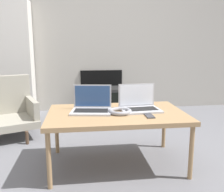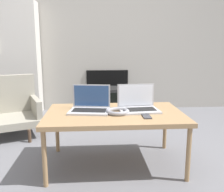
% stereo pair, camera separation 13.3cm
% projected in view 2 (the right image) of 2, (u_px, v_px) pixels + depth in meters
% --- Properties ---
extents(ground_plane, '(14.00, 14.00, 0.00)m').
position_uv_depth(ground_plane, '(116.00, 171.00, 2.08)').
color(ground_plane, slate).
extents(wall_back, '(7.00, 0.08, 2.60)m').
position_uv_depth(wall_back, '(104.00, 29.00, 3.93)').
color(wall_back, '#ADA89E').
rests_on(wall_back, ground_plane).
extents(table, '(1.15, 0.72, 0.47)m').
position_uv_depth(table, '(115.00, 116.00, 2.11)').
color(table, '#9E7A51').
rests_on(table, ground_plane).
extents(laptop_left, '(0.37, 0.30, 0.22)m').
position_uv_depth(laptop_left, '(90.00, 106.00, 2.15)').
color(laptop_left, '#B2B2B7').
rests_on(laptop_left, table).
extents(laptop_right, '(0.35, 0.27, 0.22)m').
position_uv_depth(laptop_right, '(138.00, 105.00, 2.18)').
color(laptop_right, '#B2B2B7').
rests_on(laptop_right, table).
extents(headphones, '(0.20, 0.20, 0.03)m').
position_uv_depth(headphones, '(118.00, 111.00, 2.07)').
color(headphones, gray).
rests_on(headphones, table).
extents(phone, '(0.06, 0.13, 0.01)m').
position_uv_depth(phone, '(147.00, 116.00, 1.97)').
color(phone, '#333338').
rests_on(phone, table).
extents(tv, '(0.54, 0.42, 0.39)m').
position_uv_depth(tv, '(108.00, 100.00, 3.89)').
color(tv, black).
rests_on(tv, ground_plane).
extents(armchair, '(0.76, 0.77, 0.68)m').
position_uv_depth(armchair, '(12.00, 107.00, 2.96)').
color(armchair, gray).
rests_on(armchair, ground_plane).
extents(bookshelf, '(0.84, 0.32, 1.66)m').
position_uv_depth(bookshelf, '(10.00, 59.00, 3.72)').
color(bookshelf, silver).
rests_on(bookshelf, ground_plane).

